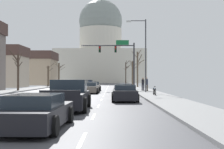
{
  "coord_description": "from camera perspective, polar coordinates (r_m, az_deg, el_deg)",
  "views": [
    {
      "loc": [
        4.34,
        -32.75,
        1.73
      ],
      "look_at": [
        4.64,
        31.64,
        2.5
      ],
      "focal_mm": 49.13,
      "sensor_mm": 36.0,
      "label": 1
    }
  ],
  "objects": [
    {
      "name": "bare_tree_01",
      "position": [
        41.56,
        -17.4,
        0.86
      ],
      "size": [
        1.61,
        1.77,
        5.42
      ],
      "color": "#423328",
      "rests_on": "ground"
    },
    {
      "name": "ground",
      "position": [
        33.08,
        -7.82,
        -3.64
      ],
      "size": [
        20.0,
        180.0,
        0.2
      ],
      "color": "#4D4D52"
    },
    {
      "name": "sedan_near_01",
      "position": [
        35.04,
        -4.35,
        -2.55
      ],
      "size": [
        2.08,
        4.41,
        1.22
      ],
      "color": "#6B6056",
      "rests_on": "ground"
    },
    {
      "name": "bare_tree_05",
      "position": [
        62.98,
        -12.03,
        -0.15
      ],
      "size": [
        1.89,
        0.94,
        4.83
      ],
      "color": "brown",
      "rests_on": "ground"
    },
    {
      "name": "sedan_oncoming_00",
      "position": [
        56.04,
        -10.05,
        -1.89
      ],
      "size": [
        2.09,
        4.7,
        1.17
      ],
      "color": "#6B6056",
      "rests_on": "ground"
    },
    {
      "name": "signal_gantry",
      "position": [
        45.39,
        1.13,
        3.79
      ],
      "size": [
        7.91,
        0.41,
        7.22
      ],
      "color": "#28282D",
      "rests_on": "ground"
    },
    {
      "name": "bare_tree_00",
      "position": [
        55.16,
        4.54,
        1.29
      ],
      "size": [
        2.38,
        1.93,
        6.7
      ],
      "color": "brown",
      "rests_on": "ground"
    },
    {
      "name": "sedan_oncoming_01",
      "position": [
        69.47,
        -5.46,
        -1.61
      ],
      "size": [
        2.07,
        4.26,
        1.28
      ],
      "color": "black",
      "rests_on": "ground"
    },
    {
      "name": "pickup_truck_near_04",
      "position": [
        17.06,
        -8.49,
        -4.05
      ],
      "size": [
        2.38,
        5.35,
        1.65
      ],
      "color": "black",
      "rests_on": "ground"
    },
    {
      "name": "bare_tree_03",
      "position": [
        73.93,
        -10.11,
        0.23
      ],
      "size": [
        2.85,
        1.73,
        5.78
      ],
      "color": "#4C3D2D",
      "rests_on": "ground"
    },
    {
      "name": "sedan_oncoming_02",
      "position": [
        82.79,
        -4.51,
        -1.46
      ],
      "size": [
        2.01,
        4.73,
        1.25
      ],
      "color": "navy",
      "rests_on": "ground"
    },
    {
      "name": "capitol_building",
      "position": [
        116.91,
        -2.4,
        4.84
      ],
      "size": [
        33.13,
        19.37,
        34.04
      ],
      "color": "beige",
      "rests_on": "ground"
    },
    {
      "name": "pedestrian_01",
      "position": [
        39.63,
        5.51,
        -1.66
      ],
      "size": [
        0.35,
        0.34,
        1.65
      ],
      "color": "#33333D",
      "rests_on": "ground"
    },
    {
      "name": "bare_tree_04",
      "position": [
        81.94,
        2.36,
        0.5
      ],
      "size": [
        1.91,
        2.2,
        6.38
      ],
      "color": "#423328",
      "rests_on": "ground"
    },
    {
      "name": "pedestrian_00",
      "position": [
        37.75,
        6.19,
        -1.67
      ],
      "size": [
        0.35,
        0.34,
        1.7
      ],
      "color": "#4C4238",
      "rests_on": "ground"
    },
    {
      "name": "sedan_near_00",
      "position": [
        42.06,
        -3.79,
        -2.23
      ],
      "size": [
        2.05,
        4.44,
        1.25
      ],
      "color": "#6B6056",
      "rests_on": "ground"
    },
    {
      "name": "sedan_near_03",
      "position": [
        23.04,
        2.08,
        -3.54
      ],
      "size": [
        1.96,
        4.33,
        1.23
      ],
      "color": "black",
      "rests_on": "ground"
    },
    {
      "name": "sedan_near_05",
      "position": [
        10.78,
        -14.09,
        -6.85
      ],
      "size": [
        2.08,
        4.57,
        1.19
      ],
      "color": "black",
      "rests_on": "ground"
    },
    {
      "name": "street_lamp_right",
      "position": [
        35.34,
        5.56,
        4.7
      ],
      "size": [
        2.29,
        0.24,
        8.33
      ],
      "color": "#333338",
      "rests_on": "ground"
    },
    {
      "name": "sedan_near_02",
      "position": [
        29.43,
        1.85,
        -2.95
      ],
      "size": [
        2.0,
        4.33,
        1.2
      ],
      "color": "black",
      "rests_on": "ground"
    },
    {
      "name": "flank_building_02",
      "position": [
        79.8,
        -14.91,
        1.12
      ],
      "size": [
        11.69,
        10.08,
        8.3
      ],
      "color": "tan",
      "rests_on": "ground"
    },
    {
      "name": "bare_tree_02",
      "position": [
        64.84,
        3.58,
        0.32
      ],
      "size": [
        1.61,
        1.57,
        5.75
      ],
      "color": "brown",
      "rests_on": "ground"
    },
    {
      "name": "bicycle_parked",
      "position": [
        29.06,
        7.64,
        -3.13
      ],
      "size": [
        0.12,
        1.77,
        0.85
      ],
      "color": "black",
      "rests_on": "ground"
    }
  ]
}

